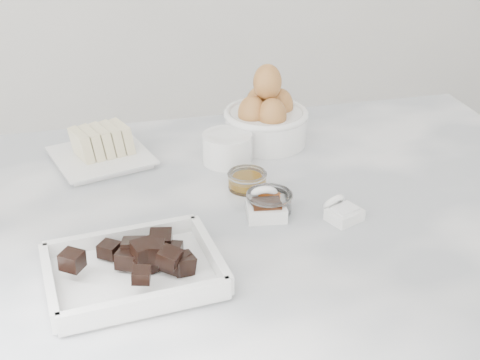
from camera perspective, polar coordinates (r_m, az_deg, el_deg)
The scene contains 9 objects.
marble_slab at distance 1.07m, azimuth -0.67°, elevation -3.71°, with size 1.20×0.80×0.04m, color silver.
chocolate_dish at distance 0.90m, azimuth -9.13°, elevation -7.28°, with size 0.25×0.20×0.06m.
butter_plate at distance 1.23m, azimuth -11.97°, elevation 2.59°, with size 0.20×0.20×0.07m.
sugar_ramekin at distance 1.20m, azimuth -1.10°, elevation 2.84°, with size 0.09×0.09×0.05m.
egg_bowl at distance 1.27m, azimuth 2.23°, elevation 5.34°, with size 0.16×0.16×0.15m.
honey_bowl at distance 1.12m, azimuth 0.62°, elevation 0.01°, with size 0.07×0.07×0.03m.
zest_bowl at distance 1.05m, azimuth 2.51°, elevation -1.82°, with size 0.07×0.07×0.03m.
vanilla_spoon at distance 1.04m, azimuth 2.21°, elevation -2.26°, with size 0.07×0.08×0.05m.
salt_spoon at distance 1.04m, azimuth 8.68°, elevation -2.66°, with size 0.06×0.07×0.04m.
Camera 1 is at (-0.20, -0.88, 1.48)m, focal length 50.00 mm.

